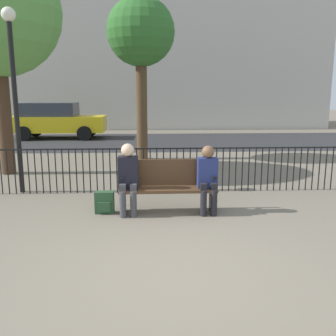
# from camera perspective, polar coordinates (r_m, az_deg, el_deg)

# --- Properties ---
(ground_plane) EXTENTS (80.00, 80.00, 0.00)m
(ground_plane) POSITION_cam_1_polar(r_m,az_deg,el_deg) (4.55, 1.55, -15.79)
(ground_plane) COLOR #706656
(park_bench) EXTENTS (1.69, 0.45, 0.92)m
(park_bench) POSITION_cam_1_polar(r_m,az_deg,el_deg) (6.59, -0.04, -2.49)
(park_bench) COLOR #4C331E
(park_bench) RESTS_ON ground
(seated_person_0) EXTENTS (0.34, 0.39, 1.23)m
(seated_person_0) POSITION_cam_1_polar(r_m,az_deg,el_deg) (6.42, -6.10, -1.06)
(seated_person_0) COLOR #3D3D42
(seated_person_0) RESTS_ON ground
(seated_person_1) EXTENTS (0.34, 0.39, 1.19)m
(seated_person_1) POSITION_cam_1_polar(r_m,az_deg,el_deg) (6.49, 6.07, -1.15)
(seated_person_1) COLOR black
(seated_person_1) RESTS_ON ground
(backpack) EXTENTS (0.33, 0.21, 0.39)m
(backpack) POSITION_cam_1_polar(r_m,az_deg,el_deg) (6.65, -9.65, -5.22)
(backpack) COLOR #284C2D
(backpack) RESTS_ON ground
(fence_railing) EXTENTS (9.01, 0.03, 0.95)m
(fence_railing) POSITION_cam_1_polar(r_m,az_deg,el_deg) (7.86, -0.65, 0.31)
(fence_railing) COLOR black
(fence_railing) RESTS_ON ground
(tree_1) EXTENTS (2.04, 2.04, 4.87)m
(tree_1) POSITION_cam_1_polar(r_m,az_deg,el_deg) (11.83, -4.18, 19.59)
(tree_1) COLOR #4C3823
(tree_1) RESTS_ON ground
(lamp_post) EXTENTS (0.28, 0.28, 3.70)m
(lamp_post) POSITION_cam_1_polar(r_m,az_deg,el_deg) (8.29, -22.53, 13.14)
(lamp_post) COLOR black
(lamp_post) RESTS_ON ground
(street_surface) EXTENTS (24.00, 6.00, 0.01)m
(street_surface) POSITION_cam_1_polar(r_m,az_deg,el_deg) (16.16, -1.79, 4.09)
(street_surface) COLOR #2B2B2D
(street_surface) RESTS_ON ground
(parked_car_0) EXTENTS (4.20, 1.94, 1.62)m
(parked_car_0) POSITION_cam_1_polar(r_m,az_deg,el_deg) (17.85, -16.68, 7.03)
(parked_car_0) COLOR yellow
(parked_car_0) RESTS_ON ground
(building_facade) EXTENTS (20.00, 6.00, 13.03)m
(building_facade) POSITION_cam_1_polar(r_m,az_deg,el_deg) (24.44, -2.33, 21.93)
(building_facade) COLOR beige
(building_facade) RESTS_ON ground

